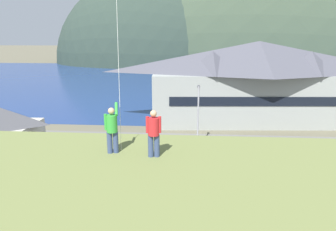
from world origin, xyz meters
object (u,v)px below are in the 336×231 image
(harbor_lodge, at_px, (257,80))
(moored_boat_outer_mooring, at_px, (206,96))
(wharf_dock, at_px, (186,100))
(parked_car_mid_row_center, at_px, (306,192))
(parked_car_front_row_end, at_px, (123,153))
(storage_shed_waterside, at_px, (184,104))
(person_companion, at_px, (154,132))
(parked_car_mid_row_near, at_px, (72,146))
(parked_car_lone_by_shed, at_px, (234,184))
(storage_shed_near_lot, at_px, (1,136))
(moored_boat_wharfside, at_px, (165,99))
(parked_car_back_row_right, at_px, (300,161))
(parking_light_pole, at_px, (198,112))
(parked_car_front_row_silver, at_px, (34,184))
(parked_car_back_row_left, at_px, (162,189))
(person_kite_flyer, at_px, (112,128))
(parked_car_corner_spot, at_px, (199,159))

(harbor_lodge, relative_size, moored_boat_outer_mooring, 3.93)
(wharf_dock, relative_size, parked_car_mid_row_center, 2.63)
(parked_car_front_row_end, bearing_deg, storage_shed_waterside, 71.68)
(wharf_dock, relative_size, person_companion, 6.36)
(parked_car_mid_row_near, distance_m, parked_car_lone_by_shed, 15.60)
(storage_shed_near_lot, bearing_deg, moored_boat_wharfside, 65.52)
(parked_car_back_row_right, bearing_deg, parked_car_mid_row_center, -104.32)
(storage_shed_waterside, xyz_separation_m, parking_light_pole, (1.66, -10.80, 1.59))
(storage_shed_near_lot, distance_m, parked_car_mid_row_center, 24.59)
(wharf_dock, relative_size, parked_car_back_row_right, 2.62)
(parked_car_mid_row_center, distance_m, parked_car_front_row_silver, 18.71)
(parked_car_mid_row_near, distance_m, parked_car_front_row_silver, 7.62)
(parked_car_front_row_silver, bearing_deg, parked_car_front_row_end, 51.89)
(harbor_lodge, xyz_separation_m, parked_car_back_row_left, (-10.42, -21.62, -4.47))
(parked_car_back_row_left, bearing_deg, person_companion, -86.60)
(moored_boat_outer_mooring, height_order, parked_car_front_row_end, moored_boat_outer_mooring)
(moored_boat_wharfside, relative_size, parked_car_mid_row_center, 1.67)
(parking_light_pole, xyz_separation_m, person_companion, (-2.09, -19.27, 4.11))
(harbor_lodge, relative_size, moored_boat_wharfside, 4.15)
(parked_car_front_row_end, relative_size, person_kite_flyer, 2.32)
(storage_shed_near_lot, relative_size, moored_boat_outer_mooring, 0.88)
(storage_shed_waterside, height_order, moored_boat_outer_mooring, storage_shed_waterside)
(person_kite_flyer, bearing_deg, parked_car_mid_row_near, 117.20)
(moored_boat_outer_mooring, relative_size, parked_car_back_row_left, 1.71)
(parked_car_corner_spot, relative_size, person_kite_flyer, 2.29)
(parked_car_front_row_end, xyz_separation_m, parked_car_lone_by_shed, (9.05, -5.24, 0.00))
(parked_car_back_row_right, height_order, parked_car_back_row_left, same)
(parked_car_corner_spot, bearing_deg, harbor_lodge, 64.24)
(parked_car_mid_row_center, bearing_deg, moored_boat_outer_mooring, 98.29)
(parked_car_mid_row_near, xyz_separation_m, parked_car_front_row_end, (5.13, -1.26, 0.00))
(storage_shed_near_lot, relative_size, parked_car_front_row_silver, 1.50)
(storage_shed_near_lot, height_order, person_companion, person_companion)
(moored_boat_wharfside, distance_m, parking_light_pole, 21.46)
(moored_boat_wharfside, xyz_separation_m, parked_car_lone_by_shed, (7.39, -30.28, 0.34))
(parked_car_mid_row_near, bearing_deg, parked_car_mid_row_center, -21.34)
(moored_boat_wharfside, relative_size, parked_car_back_row_right, 1.67)
(parking_light_pole, bearing_deg, storage_shed_near_lot, -161.49)
(parked_car_mid_row_center, distance_m, parking_light_pole, 12.93)
(wharf_dock, height_order, parked_car_back_row_right, parked_car_back_row_right)
(moored_boat_outer_mooring, bearing_deg, parked_car_front_row_end, -106.69)
(moored_boat_outer_mooring, height_order, person_kite_flyer, person_kite_flyer)
(parked_car_back_row_right, bearing_deg, parked_car_front_row_end, 176.85)
(harbor_lodge, height_order, moored_boat_outer_mooring, harbor_lodge)
(person_companion, bearing_deg, wharf_dock, 89.29)
(parked_car_corner_spot, bearing_deg, moored_boat_outer_mooring, 86.28)
(parked_car_back_row_left, height_order, parked_car_lone_by_shed, same)
(storage_shed_near_lot, relative_size, parked_car_back_row_left, 1.51)
(parked_car_front_row_silver, xyz_separation_m, person_kite_flyer, (8.01, -8.25, 6.85))
(storage_shed_near_lot, bearing_deg, parked_car_front_row_end, 7.19)
(harbor_lodge, bearing_deg, person_kite_flyer, -111.00)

